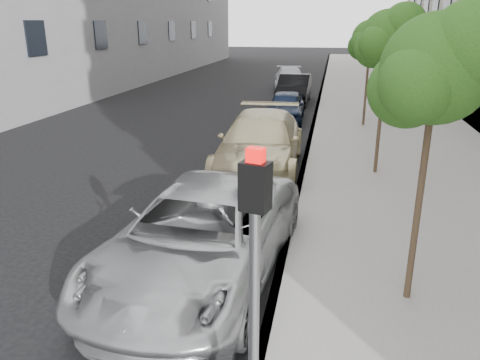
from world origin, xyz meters
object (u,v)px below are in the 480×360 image
(signal_pole, at_px, (254,274))
(minivan, at_px, (201,235))
(tree_mid, at_px, (389,37))
(sedan_rear, at_px, (290,79))
(tree_near, at_px, (439,69))
(tree_far, at_px, (371,39))
(suv, at_px, (260,143))
(sedan_black, at_px, (294,89))
(sedan_blue, at_px, (286,106))

(signal_pole, height_order, minivan, signal_pole)
(tree_mid, distance_m, sedan_rear, 18.23)
(tree_near, relative_size, minivan, 0.78)
(tree_far, bearing_deg, suv, -116.92)
(tree_mid, relative_size, sedan_black, 0.98)
(signal_pole, bearing_deg, minivan, 128.55)
(signal_pole, height_order, sedan_black, signal_pole)
(tree_mid, relative_size, sedan_rear, 0.95)
(signal_pole, relative_size, suv, 0.54)
(tree_far, bearing_deg, minivan, -104.75)
(tree_near, bearing_deg, minivan, 176.40)
(suv, bearing_deg, signal_pole, -83.46)
(tree_near, distance_m, sedan_rear, 24.51)
(signal_pole, bearing_deg, sedan_black, 108.67)
(tree_mid, xyz_separation_m, minivan, (-3.37, -6.29, -3.03))
(signal_pole, distance_m, sedan_rear, 27.18)
(tree_far, xyz_separation_m, sedan_blue, (-3.33, 0.80, -2.90))
(tree_far, bearing_deg, tree_mid, -90.00)
(tree_mid, height_order, sedan_black, tree_mid)
(tree_far, xyz_separation_m, suv, (-3.33, -6.55, -2.73))
(tree_far, height_order, suv, tree_far)
(tree_near, distance_m, suv, 7.76)
(tree_mid, bearing_deg, sedan_rear, 103.24)
(signal_pole, bearing_deg, sedan_blue, 109.58)
(tree_near, relative_size, sedan_blue, 1.12)
(signal_pole, distance_m, sedan_blue, 16.98)
(tree_near, relative_size, tree_far, 1.01)
(minivan, height_order, sedan_blue, minivan)
(tree_mid, height_order, suv, tree_mid)
(tree_near, xyz_separation_m, tree_far, (-0.00, 13.00, -0.03))
(sedan_blue, distance_m, sedan_black, 4.90)
(tree_far, relative_size, signal_pole, 1.40)
(signal_pole, relative_size, minivan, 0.55)
(signal_pole, height_order, sedan_rear, signal_pole)
(tree_far, bearing_deg, tree_near, -90.00)
(tree_near, relative_size, sedan_black, 0.94)
(signal_pole, bearing_deg, tree_mid, 93.45)
(tree_near, distance_m, minivan, 4.39)
(tree_mid, xyz_separation_m, sedan_black, (-3.39, 12.19, -3.05))
(minivan, bearing_deg, sedan_blue, 94.56)
(signal_pole, xyz_separation_m, minivan, (-1.44, 3.28, -1.29))
(minivan, relative_size, sedan_black, 1.21)
(tree_mid, height_order, sedan_rear, tree_mid)
(sedan_rear, bearing_deg, sedan_black, -89.40)
(tree_near, bearing_deg, sedan_blue, 103.56)
(tree_near, height_order, tree_mid, tree_mid)
(tree_near, bearing_deg, signal_pole, -122.14)
(sedan_black, bearing_deg, tree_near, -79.34)
(suv, height_order, sedan_black, suv)
(sedan_rear, bearing_deg, sedan_blue, -92.82)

